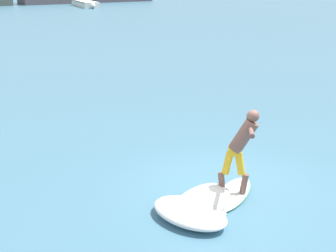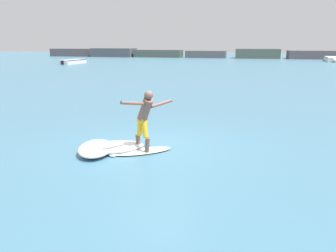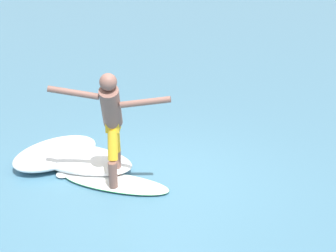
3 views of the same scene
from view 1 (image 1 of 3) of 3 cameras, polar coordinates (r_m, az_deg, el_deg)
name	(u,v)px [view 1 (image 1 of 3)]	position (r m, az deg, el deg)	size (l,w,h in m)	color
ground_plane	(228,185)	(10.28, 7.28, -7.12)	(200.00, 200.00, 0.00)	teal
surfboard	(232,194)	(9.80, 7.79, -8.27)	(1.80, 1.51, 0.21)	white
surfer	(242,144)	(9.39, 8.98, -2.19)	(1.09, 1.43, 1.78)	brown
small_boat_offshore	(86,4)	(64.72, -10.02, 14.49)	(2.81, 9.29, 0.74)	white
wave_foam_at_tail	(190,213)	(8.81, 2.65, -10.50)	(1.41, 1.80, 0.29)	white
wave_foam_at_nose	(201,203)	(9.17, 4.02, -9.36)	(2.11, 1.80, 0.27)	white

